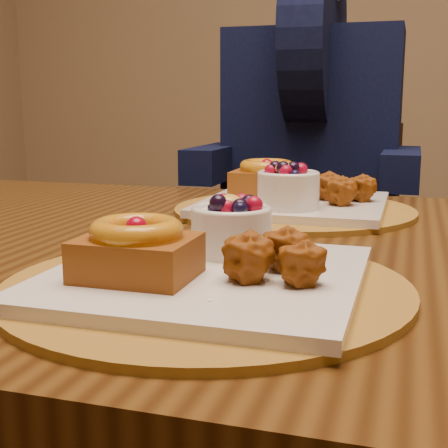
{
  "coord_description": "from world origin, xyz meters",
  "views": [
    {
      "loc": [
        0.14,
        -0.85,
        0.93
      ],
      "look_at": [
        -0.04,
        -0.27,
        0.81
      ],
      "focal_mm": 50.0,
      "sensor_mm": 36.0,
      "label": 1
    }
  ],
  "objects_px": {
    "dining_table": "(261,300)",
    "place_setting_far": "(292,197)",
    "diner": "(313,110)",
    "chair_far": "(322,260)",
    "place_setting_near": "(205,267)"
  },
  "relations": [
    {
      "from": "dining_table",
      "to": "place_setting_far",
      "type": "xyz_separation_m",
      "value": [
        -0.0,
        0.21,
        0.1
      ]
    },
    {
      "from": "place_setting_far",
      "to": "dining_table",
      "type": "bearing_deg",
      "value": -89.22
    },
    {
      "from": "place_setting_far",
      "to": "diner",
      "type": "distance_m",
      "value": 0.63
    },
    {
      "from": "chair_far",
      "to": "diner",
      "type": "height_order",
      "value": "diner"
    },
    {
      "from": "dining_table",
      "to": "place_setting_near",
      "type": "distance_m",
      "value": 0.24
    },
    {
      "from": "diner",
      "to": "chair_far",
      "type": "bearing_deg",
      "value": 107.44
    },
    {
      "from": "dining_table",
      "to": "diner",
      "type": "height_order",
      "value": "diner"
    },
    {
      "from": "dining_table",
      "to": "place_setting_near",
      "type": "relative_size",
      "value": 4.21
    },
    {
      "from": "diner",
      "to": "place_setting_far",
      "type": "bearing_deg",
      "value": -62.85
    },
    {
      "from": "place_setting_near",
      "to": "place_setting_far",
      "type": "xyz_separation_m",
      "value": [
        -0.0,
        0.43,
        0.0
      ]
    },
    {
      "from": "dining_table",
      "to": "chair_far",
      "type": "height_order",
      "value": "chair_far"
    },
    {
      "from": "place_setting_near",
      "to": "chair_far",
      "type": "distance_m",
      "value": 1.25
    },
    {
      "from": "place_setting_far",
      "to": "place_setting_near",
      "type": "bearing_deg",
      "value": -89.9
    },
    {
      "from": "place_setting_far",
      "to": "diner",
      "type": "height_order",
      "value": "diner"
    },
    {
      "from": "place_setting_near",
      "to": "diner",
      "type": "height_order",
      "value": "diner"
    }
  ]
}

